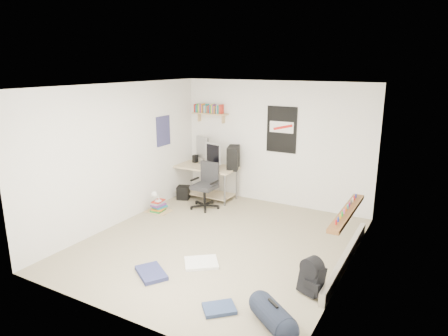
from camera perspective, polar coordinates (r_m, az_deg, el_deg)
The scene contains 26 objects.
floor at distance 6.59m, azimuth -0.73°, elevation -10.66°, with size 4.00×4.50×0.01m, color gray.
ceiling at distance 5.96m, azimuth -0.81°, elevation 11.70°, with size 4.00×4.50×0.01m, color white.
back_wall at distance 8.14m, azimuth 7.22°, elevation 3.48°, with size 4.00×0.01×2.50m, color silver.
left_wall at distance 7.34m, azimuth -14.45°, elevation 1.90°, with size 0.01×4.50×2.50m, color silver.
right_wall at distance 5.47m, azimuth 17.74°, elevation -2.67°, with size 0.01×4.50×2.50m, color silver.
desk at distance 8.62m, azimuth -3.00°, elevation -1.85°, with size 1.48×0.65×0.67m, color tan.
monitor_left at distance 8.69m, azimuth -3.07°, elevation 2.00°, with size 0.43×0.11×0.47m, color #98999D.
monitor_right at distance 8.18m, azimuth -1.55°, elevation 1.07°, with size 0.39×0.10×0.43m, color #A7A7AC.
pc_tower at distance 8.31m, azimuth 1.34°, elevation 1.48°, with size 0.22×0.46×0.48m, color black.
keyboard at distance 8.29m, azimuth -1.36°, elevation -0.21°, with size 0.42×0.15×0.02m, color black.
speaker_left at distance 8.81m, azimuth -4.13°, elevation 1.24°, with size 0.10×0.10×0.19m, color black.
speaker_right at distance 8.27m, azimuth 1.01°, elevation 0.28°, with size 0.08×0.08×0.17m, color black.
office_chair at distance 7.94m, azimuth -2.81°, elevation -2.36°, with size 0.60×0.60×0.92m, color #252528.
wall_shelf at distance 8.60m, azimuth -2.02°, elevation 7.77°, with size 0.80×0.22×0.24m, color tan.
poster_back_wall at distance 8.01m, azimuth 8.22°, elevation 5.45°, with size 0.62×0.03×0.92m, color black.
poster_left_wall at distance 8.17m, azimuth -8.67°, elevation 5.26°, with size 0.02×0.42×0.60m, color navy.
window at distance 5.71m, azimuth 17.99°, elevation 0.12°, with size 0.10×1.50×1.26m, color brown.
baseboard_heater at distance 6.18m, azimuth 17.02°, elevation -12.18°, with size 0.08×2.50×0.18m, color #B7B2A8.
backpack at distance 5.30m, azimuth 12.38°, elevation -15.25°, with size 0.28×0.23×0.38m, color black.
duffel_bag at distance 4.69m, azimuth 6.98°, elevation -20.20°, with size 0.28×0.28×0.55m, color black.
tshirt at distance 5.95m, azimuth -3.26°, elevation -13.36°, with size 0.47×0.40×0.04m, color silver.
jeans_a at distance 5.76m, azimuth -10.36°, elevation -14.53°, with size 0.51×0.32×0.06m, color navy.
jeans_b at distance 4.98m, azimuth -0.68°, elevation -19.42°, with size 0.37×0.28×0.05m, color navy.
book_stack at distance 7.95m, azimuth -9.39°, elevation -5.11°, with size 0.48×0.39×0.33m, color brown.
desk_lamp at distance 7.85m, azimuth -9.43°, elevation -3.60°, with size 0.13×0.22×0.22m, color silver.
subwoofer at distance 8.60m, azimuth -5.82°, elevation -3.52°, with size 0.25×0.25×0.28m, color black.
Camera 1 is at (2.99, -5.15, 2.82)m, focal length 32.00 mm.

